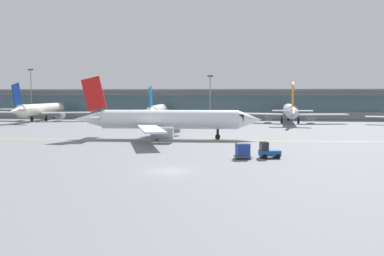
{
  "coord_description": "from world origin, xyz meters",
  "views": [
    {
      "loc": [
        7.28,
        -41.47,
        8.19
      ],
      "look_at": [
        0.25,
        18.41,
        3.0
      ],
      "focal_mm": 37.6,
      "sensor_mm": 36.0,
      "label": 1
    }
  ],
  "objects_px": {
    "gate_airplane_0": "(41,110)",
    "cargo_dolly_lead": "(243,150)",
    "apron_light_mast_1": "(210,95)",
    "gate_airplane_2": "(290,111)",
    "taxiing_regional_jet": "(168,120)",
    "apron_light_mast_0": "(31,91)",
    "gate_airplane_1": "(157,111)",
    "baggage_tug": "(268,151)"
  },
  "relations": [
    {
      "from": "gate_airplane_1",
      "to": "taxiing_regional_jet",
      "type": "distance_m",
      "value": 46.32
    },
    {
      "from": "gate_airplane_0",
      "to": "cargo_dolly_lead",
      "type": "height_order",
      "value": "gate_airplane_0"
    },
    {
      "from": "cargo_dolly_lead",
      "to": "apron_light_mast_0",
      "type": "relative_size",
      "value": 0.15
    },
    {
      "from": "gate_airplane_0",
      "to": "taxiing_regional_jet",
      "type": "relative_size",
      "value": 0.98
    },
    {
      "from": "gate_airplane_1",
      "to": "apron_light_mast_1",
      "type": "height_order",
      "value": "apron_light_mast_1"
    },
    {
      "from": "gate_airplane_2",
      "to": "baggage_tug",
      "type": "xyz_separation_m",
      "value": [
        -10.4,
        -63.18,
        -2.43
      ]
    },
    {
      "from": "gate_airplane_2",
      "to": "baggage_tug",
      "type": "height_order",
      "value": "gate_airplane_2"
    },
    {
      "from": "cargo_dolly_lead",
      "to": "gate_airplane_0",
      "type": "bearing_deg",
      "value": 118.94
    },
    {
      "from": "apron_light_mast_1",
      "to": "gate_airplane_1",
      "type": "bearing_deg",
      "value": -146.0
    },
    {
      "from": "gate_airplane_1",
      "to": "taxiing_regional_jet",
      "type": "height_order",
      "value": "taxiing_regional_jet"
    },
    {
      "from": "gate_airplane_2",
      "to": "apron_light_mast_1",
      "type": "distance_m",
      "value": 26.4
    },
    {
      "from": "gate_airplane_0",
      "to": "taxiing_regional_jet",
      "type": "bearing_deg",
      "value": -133.41
    },
    {
      "from": "gate_airplane_2",
      "to": "apron_light_mast_1",
      "type": "relative_size",
      "value": 2.41
    },
    {
      "from": "cargo_dolly_lead",
      "to": "gate_airplane_1",
      "type": "bearing_deg",
      "value": 96.45
    },
    {
      "from": "gate_airplane_2",
      "to": "apron_light_mast_0",
      "type": "distance_m",
      "value": 85.67
    },
    {
      "from": "gate_airplane_2",
      "to": "cargo_dolly_lead",
      "type": "distance_m",
      "value": 65.44
    },
    {
      "from": "taxiing_regional_jet",
      "to": "baggage_tug",
      "type": "height_order",
      "value": "taxiing_regional_jet"
    },
    {
      "from": "baggage_tug",
      "to": "apron_light_mast_0",
      "type": "xyz_separation_m",
      "value": [
        -73.79,
        78.05,
        8.05
      ]
    },
    {
      "from": "gate_airplane_0",
      "to": "taxiing_regional_jet",
      "type": "xyz_separation_m",
      "value": [
        46.52,
        -43.66,
        0.06
      ]
    },
    {
      "from": "gate_airplane_2",
      "to": "taxiing_regional_jet",
      "type": "height_order",
      "value": "taxiing_regional_jet"
    },
    {
      "from": "gate_airplane_2",
      "to": "baggage_tug",
      "type": "relative_size",
      "value": 11.69
    },
    {
      "from": "gate_airplane_0",
      "to": "gate_airplane_1",
      "type": "height_order",
      "value": "gate_airplane_0"
    },
    {
      "from": "cargo_dolly_lead",
      "to": "apron_light_mast_0",
      "type": "xyz_separation_m",
      "value": [
        -70.59,
        78.84,
        7.89
      ]
    },
    {
      "from": "gate_airplane_2",
      "to": "apron_light_mast_0",
      "type": "xyz_separation_m",
      "value": [
        -84.18,
        14.87,
        5.62
      ]
    },
    {
      "from": "taxiing_regional_jet",
      "to": "apron_light_mast_1",
      "type": "bearing_deg",
      "value": 83.4
    },
    {
      "from": "gate_airplane_0",
      "to": "apron_light_mast_1",
      "type": "relative_size",
      "value": 2.42
    },
    {
      "from": "gate_airplane_1",
      "to": "cargo_dolly_lead",
      "type": "xyz_separation_m",
      "value": [
        24.43,
        -65.83,
        -2.1
      ]
    },
    {
      "from": "gate_airplane_1",
      "to": "baggage_tug",
      "type": "height_order",
      "value": "gate_airplane_1"
    },
    {
      "from": "gate_airplane_0",
      "to": "baggage_tug",
      "type": "bearing_deg",
      "value": -135.54
    },
    {
      "from": "gate_airplane_1",
      "to": "gate_airplane_0",
      "type": "bearing_deg",
      "value": 88.64
    },
    {
      "from": "gate_airplane_1",
      "to": "gate_airplane_2",
      "type": "xyz_separation_m",
      "value": [
        38.02,
        -1.86,
        0.16
      ]
    },
    {
      "from": "baggage_tug",
      "to": "apron_light_mast_1",
      "type": "distance_m",
      "value": 76.43
    },
    {
      "from": "apron_light_mast_1",
      "to": "gate_airplane_2",
      "type": "bearing_deg",
      "value": -27.11
    },
    {
      "from": "gate_airplane_2",
      "to": "baggage_tug",
      "type": "bearing_deg",
      "value": 174.95
    },
    {
      "from": "baggage_tug",
      "to": "taxiing_regional_jet",
      "type": "bearing_deg",
      "value": 115.53
    },
    {
      "from": "gate_airplane_2",
      "to": "apron_light_mast_1",
      "type": "bearing_deg",
      "value": 67.19
    },
    {
      "from": "baggage_tug",
      "to": "apron_light_mast_1",
      "type": "relative_size",
      "value": 0.21
    },
    {
      "from": "cargo_dolly_lead",
      "to": "apron_light_mast_0",
      "type": "height_order",
      "value": "apron_light_mast_0"
    },
    {
      "from": "gate_airplane_1",
      "to": "gate_airplane_2",
      "type": "distance_m",
      "value": 38.06
    },
    {
      "from": "gate_airplane_0",
      "to": "cargo_dolly_lead",
      "type": "distance_m",
      "value": 88.04
    },
    {
      "from": "apron_light_mast_1",
      "to": "apron_light_mast_0",
      "type": "bearing_deg",
      "value": 177.18
    },
    {
      "from": "taxiing_regional_jet",
      "to": "gate_airplane_0",
      "type": "bearing_deg",
      "value": 134.09
    }
  ]
}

